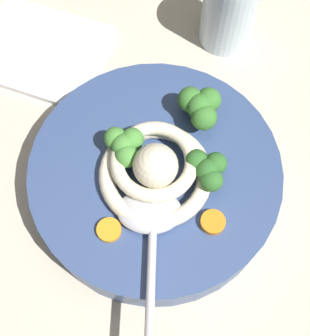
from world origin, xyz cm
name	(u,v)px	position (x,y,z in cm)	size (l,w,h in cm)	color
table_slab	(147,230)	(0.00, 0.00, 1.43)	(98.13, 98.13, 2.85)	#BCB29E
soup_bowl	(155,178)	(2.68, -3.45, 5.46)	(24.88, 24.88, 5.04)	#334775
noodle_pile	(155,169)	(2.10, -2.96, 9.39)	(11.90, 11.67, 4.78)	beige
soup_spoon	(153,222)	(-1.52, 0.47, 8.70)	(14.89, 14.22, 1.60)	#B7B7BC
broccoli_floret_center	(200,106)	(3.90, -10.37, 10.34)	(4.93, 4.24, 3.89)	#7A9E60
broccoli_floret_right	(208,169)	(-1.35, -6.43, 9.99)	(4.21, 3.62, 3.33)	#7A9E60
broccoli_floret_front	(124,145)	(5.63, -2.19, 10.07)	(4.39, 3.78, 3.47)	#7A9E60
carrot_slice_extra_a	(213,222)	(-5.01, -3.74, 8.27)	(2.30, 2.30, 0.73)	orange
carrot_slice_extra_b	(109,230)	(0.69, 3.84, 8.17)	(2.26, 2.26, 0.53)	orange
drinking_glass	(229,9)	(12.27, -23.33, 7.56)	(6.40, 6.40, 9.40)	silver
folded_napkin	(39,50)	(25.50, -4.54, 3.25)	(15.05, 12.54, 0.80)	white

